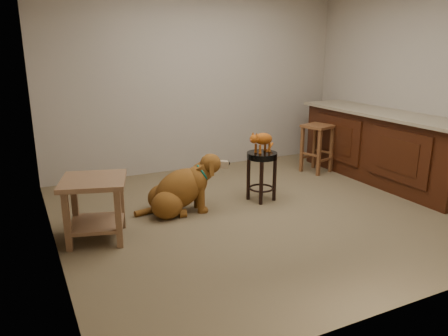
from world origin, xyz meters
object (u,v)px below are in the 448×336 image
padded_stool (262,167)px  tabby_kitten (262,140)px  wood_stool (317,148)px  golden_retriever (180,190)px  side_table (95,200)px

padded_stool → tabby_kitten: 0.32m
padded_stool → wood_stool: wood_stool is taller
padded_stool → golden_retriever: bearing=176.9°
side_table → tabby_kitten: bearing=6.9°
side_table → tabby_kitten: tabby_kitten is taller
wood_stool → golden_retriever: bearing=-164.9°
padded_stool → tabby_kitten: size_ratio=1.37×
side_table → tabby_kitten: 1.99m
wood_stool → side_table: 3.42m
wood_stool → side_table: bearing=-164.4°
padded_stool → tabby_kitten: tabby_kitten is taller
side_table → tabby_kitten: (1.95, 0.24, 0.34)m
side_table → padded_stool: bearing=6.9°
padded_stool → side_table: (-1.96, -0.24, -0.02)m
padded_stool → side_table: side_table is taller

